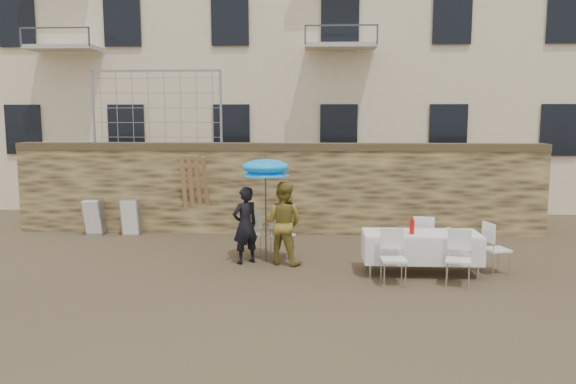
{
  "coord_description": "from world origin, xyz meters",
  "views": [
    {
      "loc": [
        0.98,
        -8.81,
        2.88
      ],
      "look_at": [
        0.4,
        2.2,
        1.4
      ],
      "focal_mm": 35.0,
      "sensor_mm": 36.0,
      "label": 1
    }
  ],
  "objects_px": {
    "woman_dress": "(283,223)",
    "table_chair_front_right": "(459,259)",
    "couple_chair_left": "(249,234)",
    "chair_stack_right": "(133,216)",
    "table_chair_front_left": "(393,258)",
    "couple_chair_right": "(282,234)",
    "table_chair_back": "(424,239)",
    "table_chair_side": "(497,248)",
    "man_suit": "(245,225)",
    "banquet_table": "(421,235)",
    "soda_bottle": "(412,227)",
    "umbrella": "(266,170)",
    "chair_stack_left": "(97,215)"
  },
  "relations": [
    {
      "from": "table_chair_front_right",
      "to": "table_chair_back",
      "type": "xyz_separation_m",
      "value": [
        -0.3,
        1.55,
        0.0
      ]
    },
    {
      "from": "table_chair_side",
      "to": "man_suit",
      "type": "bearing_deg",
      "value": 68.28
    },
    {
      "from": "umbrella",
      "to": "chair_stack_right",
      "type": "height_order",
      "value": "umbrella"
    },
    {
      "from": "table_chair_front_left",
      "to": "table_chair_front_right",
      "type": "height_order",
      "value": "same"
    },
    {
      "from": "man_suit",
      "to": "banquet_table",
      "type": "relative_size",
      "value": 0.73
    },
    {
      "from": "soda_bottle",
      "to": "table_chair_front_left",
      "type": "bearing_deg",
      "value": -123.69
    },
    {
      "from": "couple_chair_right",
      "to": "soda_bottle",
      "type": "bearing_deg",
      "value": 175.01
    },
    {
      "from": "table_chair_side",
      "to": "banquet_table",
      "type": "bearing_deg",
      "value": 78.12
    },
    {
      "from": "man_suit",
      "to": "couple_chair_left",
      "type": "height_order",
      "value": "man_suit"
    },
    {
      "from": "table_chair_front_left",
      "to": "table_chair_side",
      "type": "xyz_separation_m",
      "value": [
        2.0,
        0.85,
        0.0
      ]
    },
    {
      "from": "umbrella",
      "to": "banquet_table",
      "type": "distance_m",
      "value": 3.2
    },
    {
      "from": "chair_stack_left",
      "to": "chair_stack_right",
      "type": "relative_size",
      "value": 1.0
    },
    {
      "from": "banquet_table",
      "to": "table_chair_front_left",
      "type": "distance_m",
      "value": 0.99
    },
    {
      "from": "banquet_table",
      "to": "chair_stack_left",
      "type": "distance_m",
      "value": 8.04
    },
    {
      "from": "woman_dress",
      "to": "table_chair_front_right",
      "type": "relative_size",
      "value": 1.7
    },
    {
      "from": "soda_bottle",
      "to": "couple_chair_right",
      "type": "bearing_deg",
      "value": 152.26
    },
    {
      "from": "table_chair_front_left",
      "to": "soda_bottle",
      "type": "bearing_deg",
      "value": 53.58
    },
    {
      "from": "man_suit",
      "to": "table_chair_front_left",
      "type": "relative_size",
      "value": 1.59
    },
    {
      "from": "couple_chair_right",
      "to": "table_chair_front_right",
      "type": "height_order",
      "value": "same"
    },
    {
      "from": "man_suit",
      "to": "table_chair_back",
      "type": "height_order",
      "value": "man_suit"
    },
    {
      "from": "soda_bottle",
      "to": "chair_stack_left",
      "type": "height_order",
      "value": "soda_bottle"
    },
    {
      "from": "couple_chair_right",
      "to": "table_chair_front_left",
      "type": "relative_size",
      "value": 1.0
    },
    {
      "from": "soda_bottle",
      "to": "table_chair_front_right",
      "type": "distance_m",
      "value": 1.02
    },
    {
      "from": "couple_chair_left",
      "to": "chair_stack_right",
      "type": "height_order",
      "value": "couple_chair_left"
    },
    {
      "from": "soda_bottle",
      "to": "woman_dress",
      "type": "bearing_deg",
      "value": 163.01
    },
    {
      "from": "couple_chair_left",
      "to": "chair_stack_right",
      "type": "distance_m",
      "value": 3.76
    },
    {
      "from": "chair_stack_left",
      "to": "chair_stack_right",
      "type": "distance_m",
      "value": 0.9
    },
    {
      "from": "table_chair_front_left",
      "to": "table_chair_back",
      "type": "xyz_separation_m",
      "value": [
        0.8,
        1.55,
        0.0
      ]
    },
    {
      "from": "woman_dress",
      "to": "soda_bottle",
      "type": "relative_size",
      "value": 6.26
    },
    {
      "from": "woman_dress",
      "to": "table_chair_front_left",
      "type": "xyz_separation_m",
      "value": [
        1.98,
        -1.33,
        -0.33
      ]
    },
    {
      "from": "table_chair_front_right",
      "to": "man_suit",
      "type": "bearing_deg",
      "value": 176.66
    },
    {
      "from": "couple_chair_left",
      "to": "soda_bottle",
      "type": "bearing_deg",
      "value": 119.44
    },
    {
      "from": "couple_chair_right",
      "to": "soda_bottle",
      "type": "distance_m",
      "value": 2.78
    },
    {
      "from": "umbrella",
      "to": "table_chair_back",
      "type": "relative_size",
      "value": 2.04
    },
    {
      "from": "couple_chair_right",
      "to": "soda_bottle",
      "type": "height_order",
      "value": "soda_bottle"
    },
    {
      "from": "table_chair_side",
      "to": "table_chair_front_right",
      "type": "bearing_deg",
      "value": 117.4
    },
    {
      "from": "couple_chair_right",
      "to": "table_chair_side",
      "type": "height_order",
      "value": "same"
    },
    {
      "from": "woman_dress",
      "to": "chair_stack_right",
      "type": "bearing_deg",
      "value": -13.35
    },
    {
      "from": "woman_dress",
      "to": "banquet_table",
      "type": "relative_size",
      "value": 0.78
    },
    {
      "from": "chair_stack_right",
      "to": "banquet_table",
      "type": "bearing_deg",
      "value": -26.37
    },
    {
      "from": "couple_chair_right",
      "to": "table_chair_back",
      "type": "relative_size",
      "value": 1.0
    },
    {
      "from": "table_chair_front_right",
      "to": "table_chair_side",
      "type": "distance_m",
      "value": 1.24
    },
    {
      "from": "banquet_table",
      "to": "table_chair_side",
      "type": "bearing_deg",
      "value": 4.09
    },
    {
      "from": "umbrella",
      "to": "couple_chair_left",
      "type": "bearing_deg",
      "value": 131.63
    },
    {
      "from": "table_chair_back",
      "to": "table_chair_side",
      "type": "xyz_separation_m",
      "value": [
        1.2,
        -0.7,
        0.0
      ]
    },
    {
      "from": "man_suit",
      "to": "table_chair_back",
      "type": "distance_m",
      "value": 3.55
    },
    {
      "from": "table_chair_front_right",
      "to": "table_chair_side",
      "type": "height_order",
      "value": "same"
    },
    {
      "from": "chair_stack_right",
      "to": "table_chair_front_left",
      "type": "bearing_deg",
      "value": -34.0
    },
    {
      "from": "table_chair_front_left",
      "to": "couple_chair_right",
      "type": "bearing_deg",
      "value": 134.49
    },
    {
      "from": "soda_bottle",
      "to": "chair_stack_right",
      "type": "relative_size",
      "value": 0.28
    }
  ]
}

